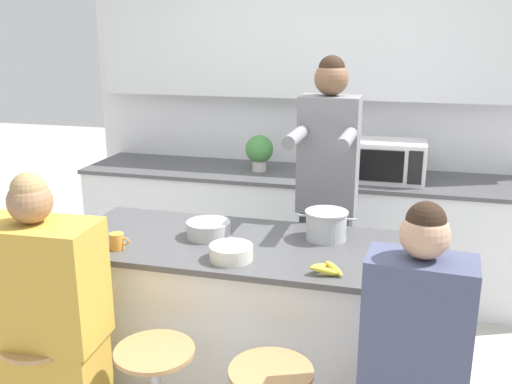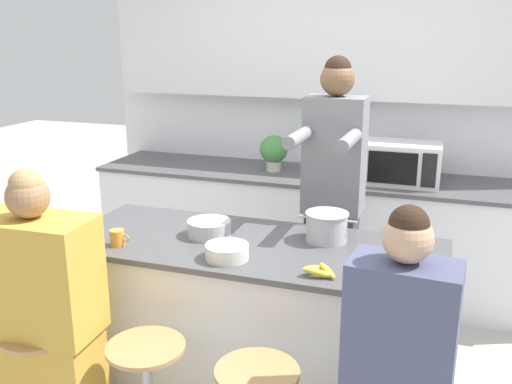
# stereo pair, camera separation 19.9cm
# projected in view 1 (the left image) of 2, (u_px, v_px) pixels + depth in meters

# --- Properties ---
(wall_back) EXTENTS (3.79, 0.22, 2.70)m
(wall_back) POSITION_uv_depth(u_px,v_px,m) (316.00, 85.00, 4.50)
(wall_back) COLOR white
(wall_back) RESTS_ON ground_plane
(back_counter) EXTENTS (3.52, 0.71, 0.90)m
(back_counter) POSITION_uv_depth(u_px,v_px,m) (305.00, 229.00, 4.49)
(back_counter) COLOR silver
(back_counter) RESTS_ON ground_plane
(kitchen_island) EXTENTS (1.93, 0.78, 0.92)m
(kitchen_island) POSITION_uv_depth(u_px,v_px,m) (252.00, 324.00, 3.01)
(kitchen_island) COLOR black
(kitchen_island) RESTS_ON ground_plane
(person_cooking) EXTENTS (0.35, 0.59, 1.83)m
(person_cooking) POSITION_uv_depth(u_px,v_px,m) (326.00, 212.00, 3.36)
(person_cooking) COLOR #383842
(person_cooking) RESTS_ON ground_plane
(person_wrapped_blanket) EXTENTS (0.54, 0.31, 1.41)m
(person_wrapped_blanket) POSITION_uv_depth(u_px,v_px,m) (45.00, 337.00, 2.52)
(person_wrapped_blanket) COLOR gold
(person_wrapped_blanket) RESTS_ON ground_plane
(cooking_pot) EXTENTS (0.31, 0.22, 0.15)m
(cooking_pot) POSITION_uv_depth(u_px,v_px,m) (326.00, 225.00, 2.93)
(cooking_pot) COLOR #B7BABC
(cooking_pot) RESTS_ON kitchen_island
(fruit_bowl) EXTENTS (0.23, 0.23, 0.08)m
(fruit_bowl) POSITION_uv_depth(u_px,v_px,m) (209.00, 229.00, 2.97)
(fruit_bowl) COLOR #B7BABC
(fruit_bowl) RESTS_ON kitchen_island
(mixing_bowl_steel) EXTENTS (0.21, 0.21, 0.07)m
(mixing_bowl_steel) POSITION_uv_depth(u_px,v_px,m) (231.00, 252.00, 2.67)
(mixing_bowl_steel) COLOR silver
(mixing_bowl_steel) RESTS_ON kitchen_island
(coffee_cup_near) EXTENTS (0.10, 0.07, 0.08)m
(coffee_cup_near) POSITION_uv_depth(u_px,v_px,m) (117.00, 241.00, 2.80)
(coffee_cup_near) COLOR orange
(coffee_cup_near) RESTS_ON kitchen_island
(banana_bunch) EXTENTS (0.17, 0.12, 0.05)m
(banana_bunch) POSITION_uv_depth(u_px,v_px,m) (326.00, 269.00, 2.52)
(banana_bunch) COLOR yellow
(banana_bunch) RESTS_ON kitchen_island
(juice_carton) EXTENTS (0.08, 0.08, 0.19)m
(juice_carton) POSITION_uv_depth(u_px,v_px,m) (412.00, 250.00, 2.56)
(juice_carton) COLOR #7A428E
(juice_carton) RESTS_ON kitchen_island
(microwave) EXTENTS (0.54, 0.36, 0.29)m
(microwave) POSITION_uv_depth(u_px,v_px,m) (387.00, 161.00, 4.13)
(microwave) COLOR white
(microwave) RESTS_ON back_counter
(potted_plant) EXTENTS (0.22, 0.22, 0.28)m
(potted_plant) POSITION_uv_depth(u_px,v_px,m) (259.00, 151.00, 4.41)
(potted_plant) COLOR beige
(potted_plant) RESTS_ON back_counter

